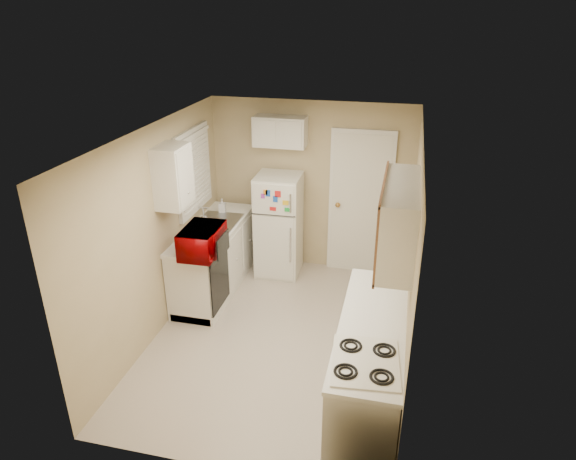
# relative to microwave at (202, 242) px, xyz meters

# --- Properties ---
(floor) EXTENTS (3.80, 3.80, 0.00)m
(floor) POSITION_rel_microwave_xyz_m (0.93, -0.15, -1.05)
(floor) COLOR beige
(floor) RESTS_ON ground
(ceiling) EXTENTS (3.80, 3.80, 0.00)m
(ceiling) POSITION_rel_microwave_xyz_m (0.93, -0.15, 1.35)
(ceiling) COLOR white
(ceiling) RESTS_ON floor
(wall_left) EXTENTS (3.80, 3.80, 0.00)m
(wall_left) POSITION_rel_microwave_xyz_m (-0.47, -0.15, 0.15)
(wall_left) COLOR tan
(wall_left) RESTS_ON floor
(wall_right) EXTENTS (3.80, 3.80, 0.00)m
(wall_right) POSITION_rel_microwave_xyz_m (2.33, -0.15, 0.15)
(wall_right) COLOR tan
(wall_right) RESTS_ON floor
(wall_back) EXTENTS (2.80, 2.80, 0.00)m
(wall_back) POSITION_rel_microwave_xyz_m (0.93, 1.75, 0.15)
(wall_back) COLOR tan
(wall_back) RESTS_ON floor
(wall_front) EXTENTS (2.80, 2.80, 0.00)m
(wall_front) POSITION_rel_microwave_xyz_m (0.93, -2.05, 0.15)
(wall_front) COLOR tan
(wall_front) RESTS_ON floor
(left_counter) EXTENTS (0.60, 1.80, 0.90)m
(left_counter) POSITION_rel_microwave_xyz_m (-0.17, 0.75, -0.60)
(left_counter) COLOR silver
(left_counter) RESTS_ON floor
(dishwasher) EXTENTS (0.03, 0.58, 0.72)m
(dishwasher) POSITION_rel_microwave_xyz_m (0.12, 0.15, -0.56)
(dishwasher) COLOR black
(dishwasher) RESTS_ON floor
(sink) EXTENTS (0.54, 0.74, 0.16)m
(sink) POSITION_rel_microwave_xyz_m (-0.17, 0.90, -0.19)
(sink) COLOR gray
(sink) RESTS_ON left_counter
(microwave) EXTENTS (0.60, 0.34, 0.40)m
(microwave) POSITION_rel_microwave_xyz_m (0.00, 0.00, 0.00)
(microwave) COLOR #8F0002
(microwave) RESTS_ON left_counter
(soap_bottle) EXTENTS (0.10, 0.10, 0.20)m
(soap_bottle) POSITION_rel_microwave_xyz_m (-0.22, 1.27, -0.05)
(soap_bottle) COLOR white
(soap_bottle) RESTS_ON left_counter
(window_blinds) EXTENTS (0.10, 0.98, 1.08)m
(window_blinds) POSITION_rel_microwave_xyz_m (-0.43, 0.90, 0.55)
(window_blinds) COLOR silver
(window_blinds) RESTS_ON wall_left
(upper_cabinet_left) EXTENTS (0.30, 0.45, 0.70)m
(upper_cabinet_left) POSITION_rel_microwave_xyz_m (-0.32, 0.07, 0.75)
(upper_cabinet_left) COLOR silver
(upper_cabinet_left) RESTS_ON wall_left
(refrigerator) EXTENTS (0.61, 0.59, 1.45)m
(refrigerator) POSITION_rel_microwave_xyz_m (0.55, 1.39, -0.32)
(refrigerator) COLOR silver
(refrigerator) RESTS_ON floor
(cabinet_over_fridge) EXTENTS (0.70, 0.30, 0.40)m
(cabinet_over_fridge) POSITION_rel_microwave_xyz_m (0.53, 1.60, 0.95)
(cabinet_over_fridge) COLOR silver
(cabinet_over_fridge) RESTS_ON wall_back
(interior_door) EXTENTS (0.86, 0.06, 2.08)m
(interior_door) POSITION_rel_microwave_xyz_m (1.63, 1.71, -0.03)
(interior_door) COLOR silver
(interior_door) RESTS_ON floor
(right_counter) EXTENTS (0.60, 2.00, 0.90)m
(right_counter) POSITION_rel_microwave_xyz_m (2.03, -0.95, -0.60)
(right_counter) COLOR silver
(right_counter) RESTS_ON floor
(stove) EXTENTS (0.60, 0.71, 0.81)m
(stove) POSITION_rel_microwave_xyz_m (2.02, -1.53, -0.65)
(stove) COLOR silver
(stove) RESTS_ON floor
(upper_cabinet_right) EXTENTS (0.30, 1.20, 0.70)m
(upper_cabinet_right) POSITION_rel_microwave_xyz_m (2.18, -0.65, 0.75)
(upper_cabinet_right) COLOR silver
(upper_cabinet_right) RESTS_ON wall_right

